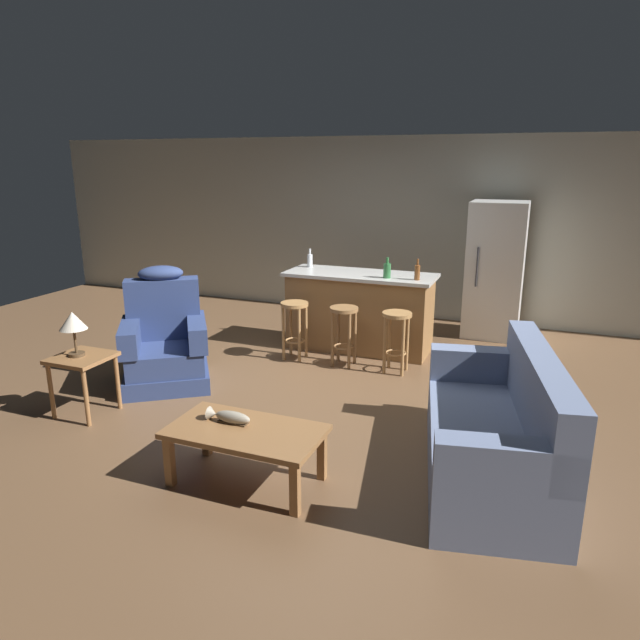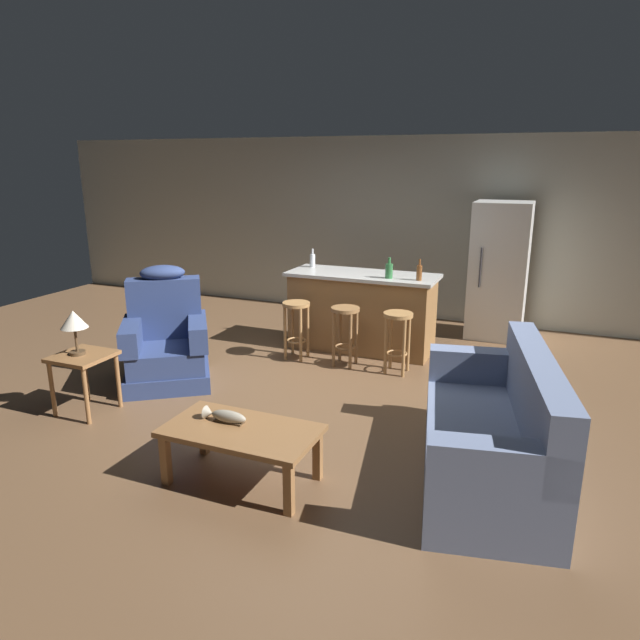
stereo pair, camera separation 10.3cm
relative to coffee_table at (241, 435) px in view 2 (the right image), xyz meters
name	(u,v)px [view 2 (the right image)]	position (x,y,z in m)	size (l,w,h in m)	color
ground_plane	(319,387)	(-0.19, 1.86, -0.36)	(12.00, 12.00, 0.00)	brown
back_wall	(402,228)	(-0.19, 4.99, 0.94)	(12.00, 0.05, 2.60)	#B2B2A3
coffee_table	(241,435)	(0.00, 0.00, 0.00)	(1.10, 0.60, 0.42)	olive
fish_figurine	(225,416)	(-0.16, 0.05, 0.10)	(0.34, 0.10, 0.10)	#4C3823
couch	(495,434)	(1.66, 0.77, -0.02)	(1.20, 2.03, 0.94)	#707FA3
recliner_near_lamp	(166,342)	(-1.73, 1.42, 0.06)	(1.17, 1.17, 1.20)	navy
end_table	(83,365)	(-1.93, 0.49, 0.10)	(0.48, 0.48, 0.56)	olive
table_lamp	(74,322)	(-1.97, 0.47, 0.50)	(0.24, 0.24, 0.41)	#4C3823
kitchen_island	(362,311)	(-0.19, 3.21, 0.11)	(1.80, 0.70, 0.95)	olive
bar_stool_left	(296,320)	(-0.77, 2.58, 0.11)	(0.32, 0.32, 0.68)	#A87A47
bar_stool_middle	(345,325)	(-0.17, 2.58, 0.11)	(0.32, 0.32, 0.68)	olive
bar_stool_right	(398,331)	(0.44, 2.58, 0.11)	(0.32, 0.32, 0.68)	#A87A47
refrigerator	(499,271)	(1.27, 4.41, 0.52)	(0.70, 0.69, 1.76)	white
bottle_tall_green	(419,272)	(0.53, 3.07, 0.68)	(0.06, 0.06, 0.24)	brown
bottle_short_amber	(389,270)	(0.19, 3.06, 0.68)	(0.09, 0.09, 0.24)	#2D6B38
bottle_wine_dark	(313,260)	(-0.91, 3.37, 0.67)	(0.07, 0.07, 0.23)	silver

